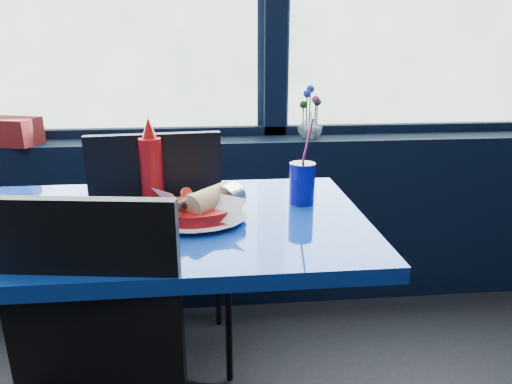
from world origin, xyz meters
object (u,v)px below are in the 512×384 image
flower_vase (310,123)px  near_table (152,278)px  food_basket (197,210)px  ketchup_bottle (151,164)px  chair_near_back (168,240)px  soda_cup (302,182)px

flower_vase → near_table: bearing=-127.3°
near_table → food_basket: bearing=-13.9°
ketchup_bottle → chair_near_back: bearing=83.5°
chair_near_back → ketchup_bottle: 0.35m
flower_vase → food_basket: (-0.49, -0.85, -0.09)m
ketchup_bottle → food_basket: bearing=-54.9°
near_table → food_basket: 0.26m
chair_near_back → soda_cup: size_ratio=3.65×
near_table → flower_vase: size_ratio=5.08×
soda_cup → flower_vase: bearing=76.2°
chair_near_back → flower_vase: bearing=-145.8°
food_basket → soda_cup: size_ratio=1.20×
flower_vase → soda_cup: (-0.18, -0.73, -0.06)m
ketchup_bottle → soda_cup: soda_cup is taller
chair_near_back → ketchup_bottle: size_ratio=3.73×
flower_vase → food_basket: flower_vase is taller
flower_vase → soda_cup: 0.75m
chair_near_back → food_basket: chair_near_back is taller
chair_near_back → food_basket: 0.44m
flower_vase → food_basket: bearing=-119.9°
chair_near_back → ketchup_bottle: ketchup_bottle is taller
near_table → chair_near_back: bearing=87.2°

